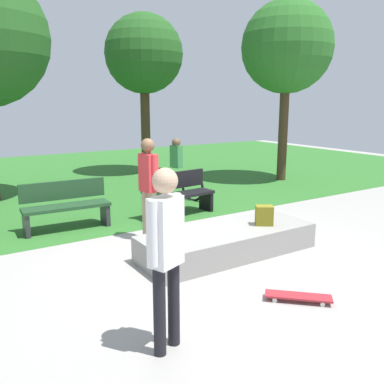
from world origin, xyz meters
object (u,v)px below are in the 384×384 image
object	(u,v)px
skater_watching	(149,181)
park_bench_near_lamppost	(178,193)
backpack_on_ledge	(264,215)
skateboard_by_ledge	(298,296)
skater_performing_trick	(166,246)
park_bench_near_path	(66,204)
tree_slender_maple	(287,48)
concrete_ledge	(228,242)
tree_tall_oak	(144,55)
cyclist_on_bicycle	(176,172)

from	to	relation	value
skater_watching	park_bench_near_lamppost	world-z (taller)	skater_watching
backpack_on_ledge	skateboard_by_ledge	bearing A→B (deg)	-84.66
skater_performing_trick	park_bench_near_path	bearing A→B (deg)	85.97
park_bench_near_path	park_bench_near_lamppost	world-z (taller)	same
park_bench_near_lamppost	tree_slender_maple	xyz separation A→B (m)	(4.77, 1.79, 3.40)
park_bench_near_path	backpack_on_ledge	bearing A→B (deg)	-49.22
skater_watching	tree_slender_maple	bearing A→B (deg)	25.63
backpack_on_ledge	park_bench_near_lamppost	world-z (taller)	park_bench_near_lamppost
concrete_ledge	skateboard_by_ledge	world-z (taller)	concrete_ledge
skateboard_by_ledge	tree_tall_oak	world-z (taller)	tree_tall_oak
backpack_on_ledge	cyclist_on_bicycle	size ratio (longest dim) A/B	0.18
skater_watching	skateboard_by_ledge	distance (m)	3.26
skater_watching	concrete_ledge	bearing A→B (deg)	-61.71
tree_tall_oak	cyclist_on_bicycle	distance (m)	4.94
park_bench_near_path	cyclist_on_bicycle	bearing A→B (deg)	21.10
park_bench_near_lamppost	skater_watching	bearing A→B (deg)	-138.33
park_bench_near_path	skater_watching	bearing A→B (deg)	-52.75
skateboard_by_ledge	skater_watching	bearing A→B (deg)	98.52
tree_slender_maple	concrete_ledge	bearing A→B (deg)	-141.45
skater_performing_trick	skater_watching	xyz separation A→B (m)	(1.37, 3.08, -0.02)
concrete_ledge	tree_slender_maple	distance (m)	7.69
park_bench_near_path	tree_slender_maple	bearing A→B (deg)	11.88
concrete_ledge	tree_tall_oak	xyz separation A→B (m)	(2.34, 7.59, 3.62)
skateboard_by_ledge	tree_tall_oak	size ratio (longest dim) A/B	0.14
park_bench_near_lamppost	tree_tall_oak	size ratio (longest dim) A/B	0.32
park_bench_near_path	tree_tall_oak	size ratio (longest dim) A/B	0.32
backpack_on_ledge	park_bench_near_path	xyz separation A→B (m)	(-2.44, 2.82, -0.08)
tree_tall_oak	skater_watching	bearing A→B (deg)	-116.06
park_bench_near_lamppost	tree_tall_oak	xyz separation A→B (m)	(1.84, 5.17, 3.34)
skater_performing_trick	backpack_on_ledge	bearing A→B (deg)	31.03
concrete_ledge	cyclist_on_bicycle	bearing A→B (deg)	70.79
concrete_ledge	park_bench_near_lamppost	distance (m)	2.49
concrete_ledge	park_bench_near_path	size ratio (longest dim) A/B	1.77
tree_tall_oak	backpack_on_ledge	bearing A→B (deg)	-102.35
tree_tall_oak	concrete_ledge	bearing A→B (deg)	-107.17
park_bench_near_path	park_bench_near_lamppost	distance (m)	2.30
skater_watching	park_bench_near_lamppost	bearing A→B (deg)	41.67
skater_performing_trick	tree_tall_oak	bearing A→B (deg)	64.61
park_bench_near_path	tree_slender_maple	xyz separation A→B (m)	(7.05, 1.48, 3.40)
skater_performing_trick	tree_tall_oak	world-z (taller)	tree_tall_oak
tree_slender_maple	skater_watching	bearing A→B (deg)	-154.37
skateboard_by_ledge	cyclist_on_bicycle	bearing A→B (deg)	74.03
skater_performing_trick	skateboard_by_ledge	bearing A→B (deg)	0.25
tree_slender_maple	backpack_on_ledge	bearing A→B (deg)	-136.99
backpack_on_ledge	tree_slender_maple	world-z (taller)	tree_slender_maple
skateboard_by_ledge	cyclist_on_bicycle	size ratio (longest dim) A/B	0.40
park_bench_near_lamppost	cyclist_on_bicycle	bearing A→B (deg)	60.31
backpack_on_ledge	skateboard_by_ledge	size ratio (longest dim) A/B	0.45
skater_performing_trick	skater_watching	bearing A→B (deg)	65.99
skater_performing_trick	tree_tall_oak	distance (m)	10.70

